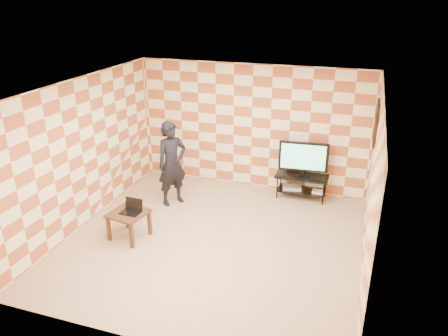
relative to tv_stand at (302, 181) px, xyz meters
The scene contains 14 objects.
floor 2.53m from the tv_stand, 118.24° to the right, with size 5.00×5.00×0.00m, color tan.
wall_back 1.57m from the tv_stand, 166.08° to the left, with size 5.00×0.02×2.70m, color #F7ECC0.
wall_front 4.95m from the tv_stand, 104.13° to the right, with size 5.00×0.02×2.70m, color #F7ECC0.
wall_left 4.41m from the tv_stand, 149.09° to the right, with size 0.02×5.00×2.70m, color #F7ECC0.
wall_right 2.75m from the tv_stand, 59.20° to the right, with size 0.02×5.00×2.70m, color #F7ECC0.
ceiling 3.42m from the tv_stand, 118.24° to the right, with size 5.00×5.00×0.02m, color white.
wall_art 2.14m from the tv_stand, 27.06° to the right, with size 0.04×0.72×0.72m.
tv_stand is the anchor object (origin of this frame).
tv 0.54m from the tv_stand, 94.76° to the right, with size 1.01×0.22×0.73m.
dvd_player 0.25m from the tv_stand, behind, with size 0.38×0.27×0.06m, color #B3B3B6.
game_console 0.40m from the tv_stand, ahead, with size 0.23×0.17×0.05m, color silver.
side_table 3.67m from the tv_stand, 135.83° to the right, with size 0.70×0.70×0.50m.
laptop 3.61m from the tv_stand, 135.69° to the right, with size 0.35×0.28×0.23m.
person 2.73m from the tv_stand, 156.55° to the right, with size 0.63×0.41×1.73m, color black.
Camera 1 is at (2.25, -6.21, 4.13)m, focal length 35.00 mm.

